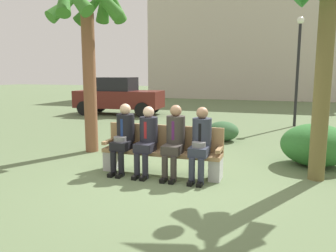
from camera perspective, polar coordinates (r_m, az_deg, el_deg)
The scene contains 12 objects.
ground_plane at distance 5.96m, azimuth 0.08°, elevation -9.22°, with size 80.00×80.00×0.00m, color #5D714A.
park_bench at distance 6.23m, azimuth -1.00°, elevation -4.25°, with size 2.26×0.44×0.90m.
seated_man_leftmost at distance 6.33m, azimuth -7.65°, elevation -1.45°, with size 0.34×0.72×1.30m.
seated_man_centerleft at distance 6.14m, azimuth -3.64°, elevation -1.86°, with size 0.34×0.72×1.26m.
seated_man_centerright at distance 5.96m, azimuth 1.09°, elevation -1.95°, with size 0.34×0.72×1.31m.
seated_man_rightmost at distance 5.83m, azimuth 5.62°, elevation -2.38°, with size 0.34×0.72×1.28m.
palm_tree_tall at distance 8.16m, azimuth -13.60°, elevation 18.49°, with size 1.95×1.92×4.48m.
shrub_near_bench at distance 9.35m, azimuth 9.41°, elevation -0.88°, with size 0.87×0.80×0.54m, color #345E36.
shrub_mid_lawn at distance 7.38m, azimuth 24.04°, elevation -2.99°, with size 1.37×1.26×0.86m, color #2E6D2E.
parked_car_near at distance 15.30m, azimuth -8.52°, elevation 5.12°, with size 3.99×1.92×1.68m.
street_lamp at distance 12.51m, azimuth 21.46°, elevation 10.39°, with size 0.24×0.24×3.76m.
building_backdrop at distance 27.01m, azimuth 15.05°, elevation 14.65°, with size 16.12×6.75×9.21m.
Camera 1 is at (1.80, -5.36, 1.87)m, focal length 35.47 mm.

